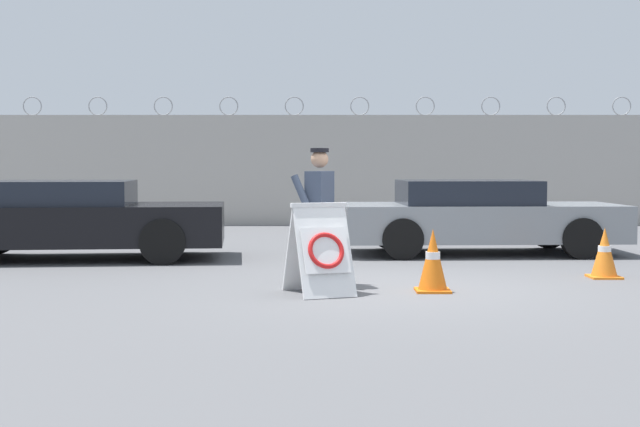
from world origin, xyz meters
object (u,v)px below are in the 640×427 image
object	(u,v)px
barricade_sign	(322,249)
traffic_cone_near	(607,253)
parked_car_front_coupe	(74,219)
parked_car_rear_sedan	(479,216)
security_guard	(321,210)
traffic_cone_far	(435,261)

from	to	relation	value
barricade_sign	traffic_cone_near	distance (m)	4.02
traffic_cone_near	parked_car_front_coupe	world-z (taller)	parked_car_front_coupe
barricade_sign	parked_car_front_coupe	xyz separation A→B (m)	(-3.90, 3.76, 0.11)
parked_car_rear_sedan	security_guard	bearing A→B (deg)	-126.37
barricade_sign	traffic_cone_far	world-z (taller)	barricade_sign
barricade_sign	traffic_cone_far	distance (m)	1.35
barricade_sign	security_guard	distance (m)	0.84
security_guard	parked_car_front_coupe	size ratio (longest dim) A/B	0.35
parked_car_rear_sedan	barricade_sign	bearing A→B (deg)	-121.83
traffic_cone_near	security_guard	bearing A→B (deg)	-168.99
barricade_sign	traffic_cone_far	bearing A→B (deg)	-10.18
traffic_cone_near	parked_car_rear_sedan	size ratio (longest dim) A/B	0.14
security_guard	barricade_sign	bearing A→B (deg)	24.62
parked_car_front_coupe	traffic_cone_near	bearing A→B (deg)	-21.92
traffic_cone_far	parked_car_rear_sedan	size ratio (longest dim) A/B	0.16
barricade_sign	parked_car_rear_sedan	distance (m)	5.32
traffic_cone_far	parked_car_front_coupe	bearing A→B (deg)	145.79
traffic_cone_near	traffic_cone_far	xyz separation A→B (m)	(-2.41, -1.25, 0.04)
security_guard	traffic_cone_far	bearing A→B (deg)	92.20
traffic_cone_near	parked_car_front_coupe	xyz separation A→B (m)	(-7.63, 2.29, 0.31)
barricade_sign	traffic_cone_near	world-z (taller)	barricade_sign
barricade_sign	traffic_cone_near	xyz separation A→B (m)	(3.73, 1.46, -0.19)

